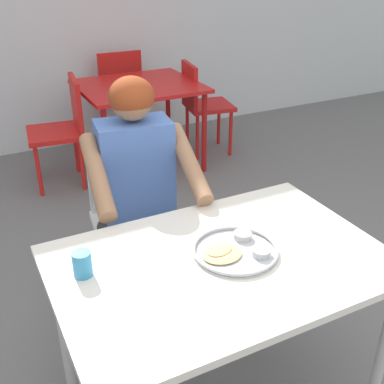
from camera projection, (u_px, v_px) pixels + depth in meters
name	position (u px, v px, depth m)	size (l,w,h in m)	color
table_foreground	(221.00, 277.00, 1.72)	(1.17, 0.78, 0.74)	silver
thali_tray	(236.00, 250.00, 1.72)	(0.31, 0.31, 0.03)	#B7BABF
drinking_cup	(82.00, 263.00, 1.59)	(0.06, 0.06, 0.09)	#338CBF
chair_foreground	(131.00, 209.00, 2.51)	(0.46, 0.47, 0.86)	silver
diner_foreground	(141.00, 187.00, 2.22)	(0.54, 0.59, 1.22)	#272727
table_background_red	(139.00, 94.00, 3.94)	(0.96, 0.84, 0.72)	red
chair_red_left	(64.00, 124.00, 3.70)	(0.46, 0.48, 0.84)	red
chair_red_right	(201.00, 101.00, 4.27)	(0.45, 0.44, 0.83)	red
chair_red_far	(118.00, 89.00, 4.53)	(0.44, 0.40, 0.87)	red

